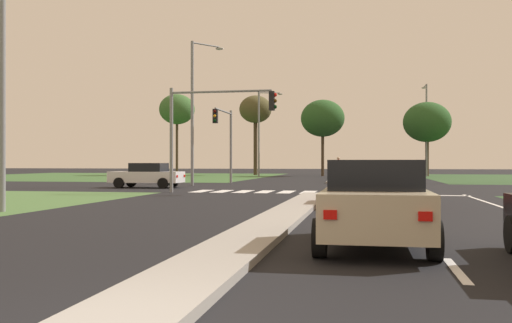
# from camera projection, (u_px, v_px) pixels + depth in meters

# --- Properties ---
(ground_plane) EXTENTS (200.00, 200.00, 0.00)m
(ground_plane) POSITION_uv_depth(u_px,v_px,m) (328.00, 188.00, 34.23)
(ground_plane) COLOR black
(grass_verge_far_left) EXTENTS (35.00, 35.00, 0.01)m
(grass_verge_far_left) POSITION_uv_depth(u_px,v_px,m) (112.00, 176.00, 63.11)
(grass_verge_far_left) COLOR #385B2D
(grass_verge_far_left) RESTS_ON ground
(median_island_near) EXTENTS (1.20, 22.00, 0.14)m
(median_island_near) POSITION_uv_depth(u_px,v_px,m) (283.00, 216.00, 15.57)
(median_island_near) COLOR gray
(median_island_near) RESTS_ON ground
(median_island_far) EXTENTS (1.20, 36.00, 0.14)m
(median_island_far) POSITION_uv_depth(u_px,v_px,m) (343.00, 177.00, 58.78)
(median_island_far) COLOR gray
(median_island_far) RESTS_ON ground
(lane_dash_near) EXTENTS (0.14, 2.00, 0.01)m
(lane_dash_near) POSITION_uv_depth(u_px,v_px,m) (456.00, 270.00, 8.08)
(lane_dash_near) COLOR silver
(lane_dash_near) RESTS_ON ground
(lane_dash_second) EXTENTS (0.14, 2.00, 0.01)m
(lane_dash_second) POSITION_uv_depth(u_px,v_px,m) (418.00, 225.00, 13.98)
(lane_dash_second) COLOR silver
(lane_dash_second) RESTS_ON ground
(lane_dash_third) EXTENTS (0.14, 2.00, 0.01)m
(lane_dash_third) POSITION_uv_depth(u_px,v_px,m) (402.00, 206.00, 19.87)
(lane_dash_third) COLOR silver
(lane_dash_third) RESTS_ON ground
(stop_bar_near) EXTENTS (6.40, 0.50, 0.01)m
(stop_bar_near) POSITION_uv_depth(u_px,v_px,m) (399.00, 195.00, 26.64)
(stop_bar_near) COLOR silver
(stop_bar_near) RESTS_ON ground
(crosswalk_bar_near) EXTENTS (0.70, 2.80, 0.01)m
(crosswalk_bar_near) POSITION_uv_depth(u_px,v_px,m) (201.00, 191.00, 30.33)
(crosswalk_bar_near) COLOR silver
(crosswalk_bar_near) RESTS_ON ground
(crosswalk_bar_second) EXTENTS (0.70, 2.80, 0.01)m
(crosswalk_bar_second) POSITION_uv_depth(u_px,v_px,m) (222.00, 191.00, 30.12)
(crosswalk_bar_second) COLOR silver
(crosswalk_bar_second) RESTS_ON ground
(crosswalk_bar_third) EXTENTS (0.70, 2.80, 0.01)m
(crosswalk_bar_third) POSITION_uv_depth(u_px,v_px,m) (243.00, 192.00, 29.90)
(crosswalk_bar_third) COLOR silver
(crosswalk_bar_third) RESTS_ON ground
(crosswalk_bar_fourth) EXTENTS (0.70, 2.80, 0.01)m
(crosswalk_bar_fourth) POSITION_uv_depth(u_px,v_px,m) (265.00, 192.00, 29.68)
(crosswalk_bar_fourth) COLOR silver
(crosswalk_bar_fourth) RESTS_ON ground
(crosswalk_bar_fifth) EXTENTS (0.70, 2.80, 0.01)m
(crosswalk_bar_fifth) POSITION_uv_depth(u_px,v_px,m) (286.00, 192.00, 29.46)
(crosswalk_bar_fifth) COLOR silver
(crosswalk_bar_fifth) RESTS_ON ground
(crosswalk_bar_sixth) EXTENTS (0.70, 2.80, 0.01)m
(crosswalk_bar_sixth) POSITION_uv_depth(u_px,v_px,m) (309.00, 192.00, 29.25)
(crosswalk_bar_sixth) COLOR silver
(crosswalk_bar_sixth) RESTS_ON ground
(crosswalk_bar_seventh) EXTENTS (0.70, 2.80, 0.01)m
(crosswalk_bar_seventh) POSITION_uv_depth(u_px,v_px,m) (331.00, 192.00, 29.03)
(crosswalk_bar_seventh) COLOR silver
(crosswalk_bar_seventh) RESTS_ON ground
(car_red_near) EXTENTS (2.09, 4.37, 1.46)m
(car_red_near) POSITION_uv_depth(u_px,v_px,m) (366.00, 184.00, 20.41)
(car_red_near) COLOR #A31919
(car_red_near) RESTS_ON ground
(car_white_second) EXTENTS (4.38, 2.02, 1.51)m
(car_white_second) POSITION_uv_depth(u_px,v_px,m) (147.00, 175.00, 34.50)
(car_white_second) COLOR silver
(car_white_second) RESTS_ON ground
(car_beige_fourth) EXTENTS (2.01, 4.17, 1.59)m
(car_beige_fourth) POSITION_uv_depth(u_px,v_px,m) (375.00, 203.00, 10.28)
(car_beige_fourth) COLOR #BCAD8E
(car_beige_fourth) RESTS_ON ground
(traffic_signal_near_left) EXTENTS (5.61, 0.32, 5.39)m
(traffic_signal_near_left) POSITION_uv_depth(u_px,v_px,m) (211.00, 119.00, 28.79)
(traffic_signal_near_left) COLOR gray
(traffic_signal_near_left) RESTS_ON ground
(traffic_signal_far_left) EXTENTS (0.32, 4.82, 5.42)m
(traffic_signal_far_left) POSITION_uv_depth(u_px,v_px,m) (225.00, 132.00, 40.41)
(traffic_signal_far_left) COLOR gray
(traffic_signal_far_left) RESTS_ON ground
(street_lamp_second) EXTENTS (1.77, 2.00, 9.53)m
(street_lamp_second) POSITION_uv_depth(u_px,v_px,m) (195.00, 105.00, 37.30)
(street_lamp_second) COLOR gray
(street_lamp_second) RESTS_ON ground
(street_lamp_third) EXTENTS (2.58, 0.96, 9.11)m
(street_lamp_third) POSITION_uv_depth(u_px,v_px,m) (261.00, 129.00, 60.50)
(street_lamp_third) COLOR gray
(street_lamp_third) RESTS_ON ground
(street_lamp_fourth) EXTENTS (0.56, 1.89, 10.25)m
(street_lamp_fourth) POSITION_uv_depth(u_px,v_px,m) (426.00, 126.00, 62.89)
(street_lamp_fourth) COLOR gray
(street_lamp_fourth) RESTS_ON ground
(pedestrian_at_median) EXTENTS (0.34, 0.34, 1.85)m
(pedestrian_at_median) POSITION_uv_depth(u_px,v_px,m) (338.00, 166.00, 45.39)
(pedestrian_at_median) COLOR #335184
(pedestrian_at_median) RESTS_ON median_island_far
(treeline_near) EXTENTS (4.34, 4.34, 9.90)m
(treeline_near) POSITION_uv_depth(u_px,v_px,m) (177.00, 110.00, 69.17)
(treeline_near) COLOR #423323
(treeline_near) RESTS_ON ground
(treeline_second) EXTENTS (3.98, 3.98, 9.78)m
(treeline_second) POSITION_uv_depth(u_px,v_px,m) (255.00, 110.00, 69.53)
(treeline_second) COLOR #423323
(treeline_second) RESTS_ON ground
(treeline_third) EXTENTS (4.92, 4.92, 8.63)m
(treeline_third) POSITION_uv_depth(u_px,v_px,m) (323.00, 118.00, 63.89)
(treeline_third) COLOR #423323
(treeline_third) RESTS_ON ground
(treeline_fourth) EXTENTS (5.25, 5.25, 8.27)m
(treeline_fourth) POSITION_uv_depth(u_px,v_px,m) (427.00, 122.00, 63.00)
(treeline_fourth) COLOR #423323
(treeline_fourth) RESTS_ON ground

